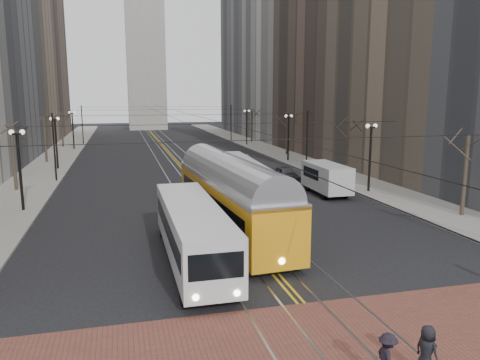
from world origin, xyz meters
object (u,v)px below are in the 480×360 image
sedan_grey (286,174)px  rear_bus (239,183)px  streetcar (231,204)px  pedestrian_a (427,351)px  transit_bus (192,234)px  pedestrian_d (387,358)px  cargo_van (326,179)px  sedan_silver (241,162)px

sedan_grey → rear_bus: bearing=-131.4°
rear_bus → streetcar: bearing=-105.4°
rear_bus → pedestrian_a: size_ratio=8.06×
transit_bus → pedestrian_a: (5.22, -11.21, -0.67)m
pedestrian_d → transit_bus: bearing=23.7°
cargo_van → sedan_grey: 6.51m
cargo_van → pedestrian_a: (-8.12, -24.70, -0.48)m
cargo_van → pedestrian_a: bearing=-107.9°
streetcar → sedan_silver: bearing=70.1°
sedan_silver → streetcar: bearing=-110.8°
sedan_grey → pedestrian_a: 31.80m
transit_bus → rear_bus: rear_bus is taller
transit_bus → sedan_grey: (12.06, 19.84, -0.74)m
sedan_grey → sedan_silver: bearing=101.6°
streetcar → pedestrian_d: size_ratio=10.11×
transit_bus → rear_bus: 12.81m
transit_bus → rear_bus: bearing=65.5°
streetcar → sedan_grey: bearing=55.5°
rear_bus → pedestrian_a: bearing=-87.8°
cargo_van → transit_bus: bearing=-134.4°
streetcar → pedestrian_a: (2.22, -15.68, -1.01)m
streetcar → cargo_van: size_ratio=2.64×
sedan_grey → pedestrian_d: size_ratio=2.87×
sedan_grey → sedan_silver: sedan_silver is taller
rear_bus → sedan_silver: size_ratio=2.67×
transit_bus → sedan_grey: bearing=58.7°
sedan_silver → pedestrian_a: size_ratio=3.02×
rear_bus → sedan_silver: rear_bus is taller
sedan_grey → pedestrian_d: bearing=-106.6°
streetcar → pedestrian_a: size_ratio=9.68×
sedan_silver → pedestrian_d: bearing=-103.5°
transit_bus → sedan_silver: transit_bus is taller
streetcar → cargo_van: streetcar is taller
rear_bus → sedan_grey: rear_bus is taller
cargo_van → sedan_grey: bearing=101.7°
streetcar → sedan_grey: 17.88m
pedestrian_d → streetcar: bearing=7.8°
rear_bus → cargo_van: bearing=15.2°
streetcar → sedan_grey: (9.06, 15.37, -1.07)m
transit_bus → pedestrian_a: bearing=-65.1°
pedestrian_a → streetcar: bearing=-7.3°
pedestrian_a → sedan_grey: bearing=-27.8°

